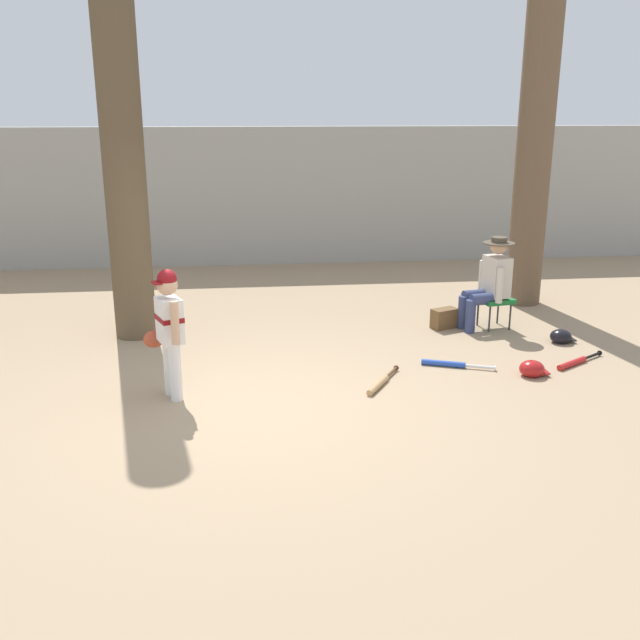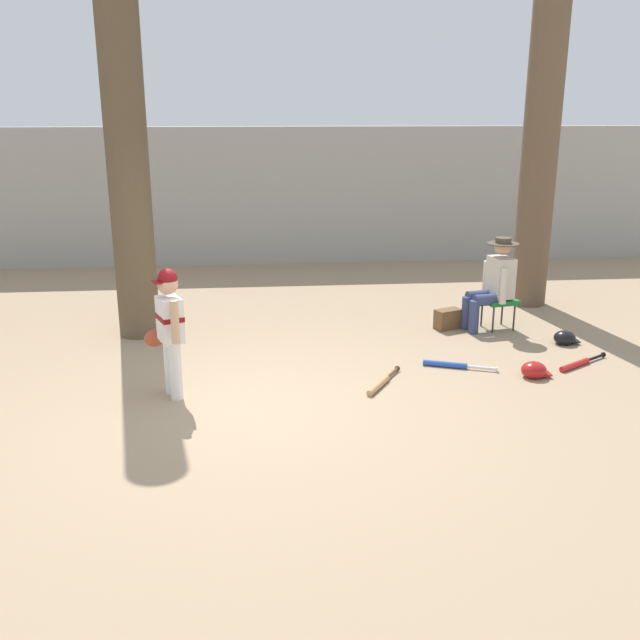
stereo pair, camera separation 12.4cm
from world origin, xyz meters
TOP-DOWN VIEW (x-y plane):
  - ground_plane at (0.00, 0.00)m, footprint 60.00×60.00m
  - concrete_back_wall at (0.00, 6.73)m, footprint 18.00×0.36m
  - tree_near_player at (-1.48, 2.46)m, footprint 0.82×0.82m
  - tree_behind_spectator at (3.99, 3.45)m, footprint 0.79×0.79m
  - young_ballplayer at (-0.85, 0.36)m, footprint 0.46×0.55m
  - folding_stool at (3.14, 2.27)m, footprint 0.47×0.47m
  - seated_spectator at (3.04, 2.25)m, footprint 0.68×0.54m
  - handbag_beside_stool at (2.49, 2.32)m, footprint 0.38×0.30m
  - bat_red_barrel at (3.57, 0.79)m, footprint 0.72×0.49m
  - bat_wood_tan at (1.27, 0.40)m, footprint 0.48×0.73m
  - bat_blue_youth at (2.14, 0.89)m, footprint 0.78×0.35m
  - batting_helmet_red at (2.95, 0.52)m, footprint 0.32×0.25m
  - batting_helmet_black at (3.75, 1.57)m, footprint 0.31×0.24m

SIDE VIEW (x-z plane):
  - ground_plane at x=0.00m, z-range 0.00..0.00m
  - bat_red_barrel at x=3.57m, z-range 0.00..0.07m
  - bat_wood_tan at x=1.27m, z-range 0.00..0.07m
  - bat_blue_youth at x=2.14m, z-range 0.00..0.07m
  - batting_helmet_black at x=3.75m, z-range -0.01..0.17m
  - batting_helmet_red at x=2.95m, z-range -0.01..0.17m
  - handbag_beside_stool at x=2.49m, z-range 0.00..0.26m
  - folding_stool at x=3.14m, z-range 0.16..0.57m
  - seated_spectator at x=3.04m, z-range 0.04..1.24m
  - young_ballplayer at x=-0.85m, z-range 0.09..1.40m
  - concrete_back_wall at x=0.00m, z-range 0.00..2.45m
  - tree_behind_spectator at x=3.99m, z-range -0.39..4.39m
  - tree_near_player at x=-1.48m, z-range -0.42..4.92m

